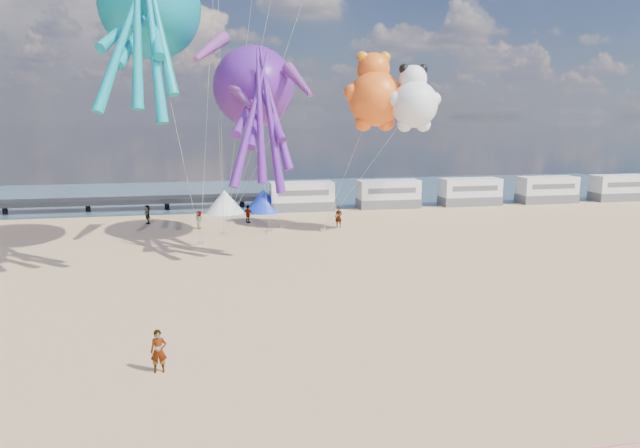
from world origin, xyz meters
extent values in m
plane|color=#D7AD7C|center=(0.00, 0.00, 0.00)|extent=(120.00, 120.00, 0.00)
plane|color=#335061|center=(0.00, 55.00, 0.02)|extent=(120.00, 120.00, 0.00)
cube|color=silver|center=(6.00, 40.00, 1.50)|extent=(6.60, 2.50, 3.00)
cube|color=silver|center=(15.50, 40.00, 1.50)|extent=(6.60, 2.50, 3.00)
cube|color=silver|center=(25.00, 40.00, 1.50)|extent=(6.60, 2.50, 3.00)
cube|color=silver|center=(34.50, 40.00, 1.50)|extent=(6.60, 2.50, 3.00)
cube|color=silver|center=(44.00, 40.00, 1.50)|extent=(6.60, 2.50, 3.00)
cone|color=white|center=(-2.00, 40.00, 1.20)|extent=(4.00, 4.00, 2.40)
cone|color=#1933CC|center=(2.00, 40.00, 1.20)|extent=(4.00, 4.00, 2.40)
imported|color=tan|center=(-5.78, 2.89, 0.85)|extent=(0.62, 0.41, 1.69)
imported|color=#7F6659|center=(-4.49, 31.99, 0.79)|extent=(0.65, 0.68, 1.57)
imported|color=#7F6659|center=(-0.07, 33.84, 0.83)|extent=(1.20, 1.17, 1.65)
imported|color=#7F6659|center=(-9.20, 35.34, 0.87)|extent=(0.54, 1.06, 1.74)
imported|color=#7F6659|center=(7.69, 30.20, 0.93)|extent=(1.69, 1.52, 1.87)
cube|color=gray|center=(-4.35, 25.47, 0.11)|extent=(0.50, 0.35, 0.22)
cube|color=gray|center=(1.43, 29.34, 0.11)|extent=(0.50, 0.35, 0.22)
cube|color=gray|center=(5.96, 28.69, 0.11)|extent=(0.50, 0.35, 0.22)
cube|color=gray|center=(2.75, 31.24, 0.11)|extent=(0.50, 0.35, 0.22)
cube|color=gray|center=(-2.48, 28.70, 0.11)|extent=(0.50, 0.35, 0.22)
camera|label=1|loc=(-3.74, -18.46, 9.66)|focal=32.00mm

